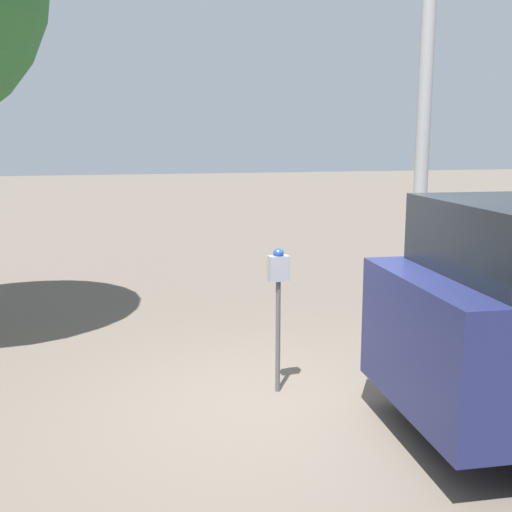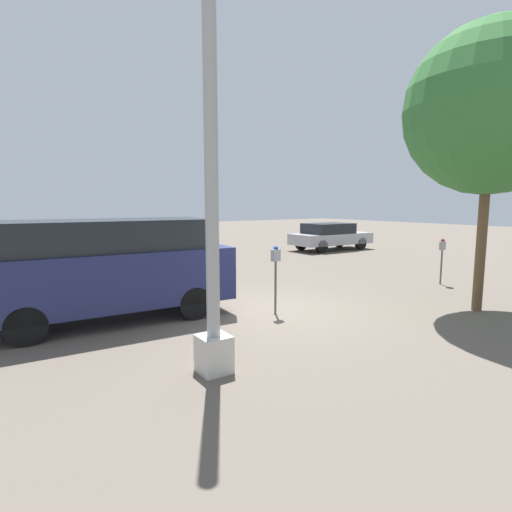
% 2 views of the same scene
% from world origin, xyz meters
% --- Properties ---
extents(ground_plane, '(80.00, 80.00, 0.00)m').
position_xyz_m(ground_plane, '(0.00, 0.00, 0.00)').
color(ground_plane, '#60564C').
extents(parking_meter_near, '(0.21, 0.13, 1.53)m').
position_xyz_m(parking_meter_near, '(0.03, 0.38, 1.12)').
color(parking_meter_near, '#4C4C4C').
rests_on(parking_meter_near, ground).
extents(parking_meter_far, '(0.21, 0.13, 1.39)m').
position_xyz_m(parking_meter_far, '(-6.10, 0.56, 1.02)').
color(parking_meter_far, '#4C4C4C').
rests_on(parking_meter_far, ground).
extents(lamp_post, '(0.44, 0.44, 5.13)m').
position_xyz_m(lamp_post, '(2.61, 2.33, 1.84)').
color(lamp_post, beige).
rests_on(lamp_post, ground).
extents(parked_van, '(5.10, 2.26, 2.11)m').
position_xyz_m(parked_van, '(3.14, -1.25, 1.15)').
color(parked_van, navy).
rests_on(parked_van, ground).
extents(car_distant, '(4.46, 1.89, 1.41)m').
position_xyz_m(car_distant, '(-9.71, -7.81, 0.76)').
color(car_distant, '#9E9EA3').
rests_on(car_distant, ground).
extents(street_tree, '(3.66, 3.66, 6.28)m').
position_xyz_m(street_tree, '(-3.99, 2.72, 4.45)').
color(street_tree, brown).
rests_on(street_tree, ground).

